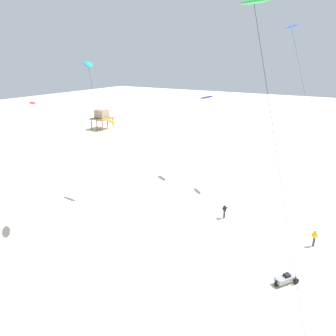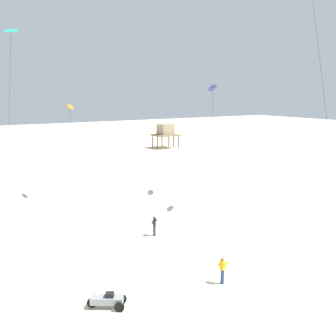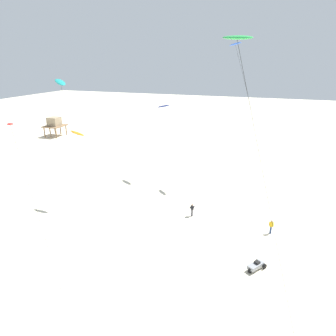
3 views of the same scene
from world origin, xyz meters
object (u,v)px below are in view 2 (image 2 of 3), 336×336
at_px(kite_navy, 212,89).
at_px(stilt_house, 166,131).
at_px(kite_flyer_nearest, 222,270).
at_px(kite_flyer_middle, 154,225).
at_px(kite_teal, 11,32).
at_px(beach_buggy, 108,300).
at_px(kite_orange, 70,108).

xyz_separation_m(kite_navy, stilt_house, (16.76, 35.76, -8.12)).
distance_m(kite_flyer_nearest, kite_flyer_middle, 9.45).
relative_size(kite_teal, kite_navy, 1.39).
relative_size(kite_flyer_nearest, stilt_house, 0.34).
relative_size(kite_flyer_middle, stilt_house, 0.34).
xyz_separation_m(stilt_house, beach_buggy, (-36.72, -52.31, -2.94)).
relative_size(kite_navy, kite_flyer_middle, 7.24).
bearing_deg(beach_buggy, kite_teal, 88.49).
bearing_deg(kite_navy, kite_teal, 169.73).
height_order(kite_teal, kite_orange, kite_teal).
xyz_separation_m(kite_navy, beach_buggy, (-19.97, -16.55, -11.07)).
relative_size(stilt_house, beach_buggy, 2.42).
bearing_deg(kite_flyer_middle, kite_teal, 121.75).
height_order(kite_orange, kite_flyer_nearest, kite_orange).
distance_m(kite_flyer_middle, beach_buggy, 11.41).
bearing_deg(beach_buggy, stilt_house, 54.93).
distance_m(kite_teal, stilt_house, 50.16).
bearing_deg(kite_orange, kite_flyer_nearest, -89.56).
bearing_deg(kite_teal, kite_flyer_nearest, -73.27).
distance_m(kite_navy, stilt_house, 40.32).
distance_m(kite_teal, kite_flyer_nearest, 26.94).
xyz_separation_m(kite_orange, kite_flyer_nearest, (0.19, -24.43, -8.66)).
relative_size(kite_orange, beach_buggy, 4.97).
xyz_separation_m(kite_orange, kite_navy, (13.26, -6.77, 1.94)).
relative_size(kite_flyer_nearest, beach_buggy, 0.83).
bearing_deg(kite_navy, kite_flyer_middle, -145.80).
xyz_separation_m(kite_flyer_middle, beach_buggy, (-7.82, -8.30, -0.46)).
bearing_deg(kite_teal, kite_orange, 27.72).
height_order(kite_teal, beach_buggy, kite_teal).
distance_m(kite_navy, kite_flyer_nearest, 24.39).
bearing_deg(kite_teal, kite_flyer_middle, -58.25).
relative_size(kite_navy, beach_buggy, 6.00).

